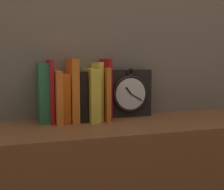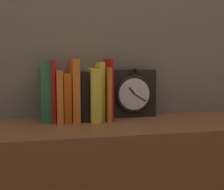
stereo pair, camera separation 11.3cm
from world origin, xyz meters
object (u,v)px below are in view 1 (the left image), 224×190
(book_slot0_green, at_px, (43,93))
(book_slot2_orange, at_px, (57,97))
(book_slot8_orange, at_px, (102,94))
(book_slot9_red, at_px, (106,89))
(book_slot7_yellow, at_px, (97,91))
(book_slot6_yellow, at_px, (91,95))
(clock, at_px, (128,93))
(book_slot1_red, at_px, (50,91))
(book_slot5_black, at_px, (80,96))
(book_slot3_orange, at_px, (64,98))
(book_slot4_orange, at_px, (72,90))

(book_slot0_green, bearing_deg, book_slot2_orange, -25.15)
(book_slot8_orange, bearing_deg, book_slot9_red, 27.81)
(book_slot7_yellow, bearing_deg, book_slot6_yellow, -150.14)
(clock, distance_m, book_slot7_yellow, 0.14)
(book_slot2_orange, relative_size, book_slot7_yellow, 0.86)
(book_slot8_orange, distance_m, book_slot9_red, 0.03)
(book_slot6_yellow, bearing_deg, book_slot1_red, 174.00)
(clock, xyz_separation_m, book_slot0_green, (-0.35, -0.02, 0.01))
(book_slot0_green, xyz_separation_m, book_slot5_black, (0.14, -0.01, -0.02))
(book_slot0_green, xyz_separation_m, book_slot3_orange, (0.08, -0.01, -0.02))
(book_slot7_yellow, relative_size, book_slot9_red, 0.95)
(book_slot5_black, distance_m, book_slot9_red, 0.11)
(book_slot0_green, bearing_deg, book_slot5_black, -2.97)
(book_slot0_green, bearing_deg, book_slot6_yellow, -7.22)
(book_slot1_red, xyz_separation_m, book_slot8_orange, (0.20, -0.01, -0.01))
(clock, xyz_separation_m, book_slot6_yellow, (-0.17, -0.04, 0.00))
(book_slot2_orange, xyz_separation_m, book_slot7_yellow, (0.16, 0.02, 0.02))
(clock, xyz_separation_m, book_slot5_black, (-0.21, -0.03, -0.00))
(book_slot3_orange, xyz_separation_m, book_slot5_black, (0.06, -0.00, 0.00))
(book_slot0_green, height_order, book_slot3_orange, book_slot0_green)
(book_slot8_orange, bearing_deg, book_slot7_yellow, 145.28)
(book_slot2_orange, distance_m, book_slot8_orange, 0.18)
(book_slot2_orange, bearing_deg, book_slot9_red, 4.01)
(book_slot1_red, distance_m, book_slot3_orange, 0.06)
(book_slot1_red, height_order, book_slot8_orange, book_slot1_red)
(book_slot4_orange, bearing_deg, book_slot8_orange, -1.63)
(book_slot0_green, xyz_separation_m, book_slot2_orange, (0.05, -0.02, -0.01))
(book_slot5_black, bearing_deg, clock, 7.74)
(book_slot2_orange, distance_m, book_slot5_black, 0.10)
(book_slot2_orange, xyz_separation_m, book_slot3_orange, (0.03, 0.02, -0.01))
(book_slot9_red, bearing_deg, book_slot4_orange, -177.66)
(book_slot1_red, relative_size, book_slot3_orange, 1.29)
(clock, bearing_deg, book_slot6_yellow, -165.64)
(book_slot3_orange, distance_m, book_slot5_black, 0.06)
(clock, distance_m, book_slot2_orange, 0.30)
(book_slot1_red, bearing_deg, book_slot3_orange, -0.73)
(book_slot6_yellow, bearing_deg, book_slot3_orange, 171.32)
(clock, relative_size, book_slot9_red, 0.85)
(clock, xyz_separation_m, book_slot4_orange, (-0.24, -0.04, 0.02))
(book_slot7_yellow, bearing_deg, book_slot9_red, -5.59)
(book_slot3_orange, distance_m, book_slot7_yellow, 0.13)
(book_slot2_orange, distance_m, book_slot4_orange, 0.07)
(book_slot3_orange, bearing_deg, book_slot1_red, 179.27)
(clock, relative_size, book_slot5_black, 1.07)
(book_slot3_orange, height_order, book_slot7_yellow, book_slot7_yellow)
(book_slot5_black, distance_m, book_slot6_yellow, 0.04)
(book_slot6_yellow, xyz_separation_m, book_slot8_orange, (0.05, 0.01, 0.00))
(book_slot1_red, xyz_separation_m, book_slot3_orange, (0.05, -0.00, -0.03))
(book_slot8_orange, xyz_separation_m, book_slot9_red, (0.02, 0.01, 0.02))
(book_slot4_orange, distance_m, book_slot8_orange, 0.12)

